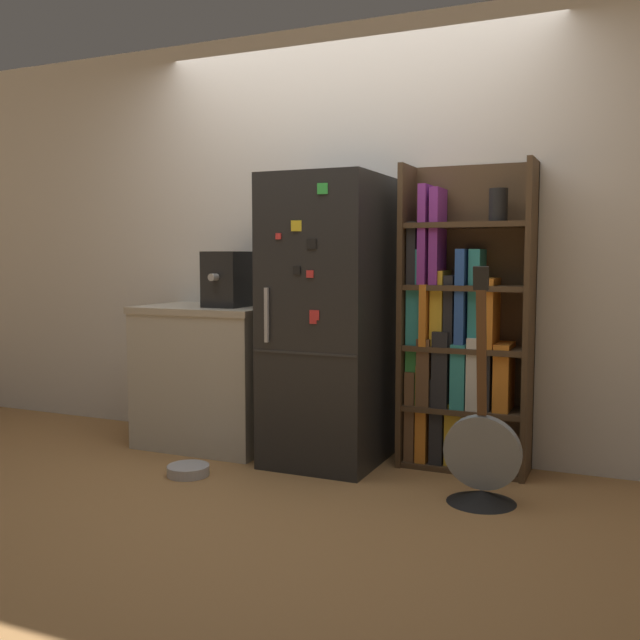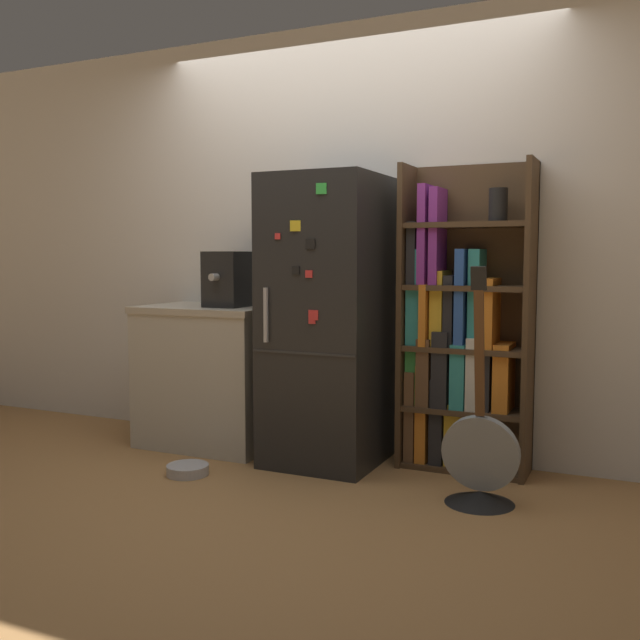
# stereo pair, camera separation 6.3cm
# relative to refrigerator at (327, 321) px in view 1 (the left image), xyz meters

# --- Properties ---
(ground_plane) EXTENTS (16.00, 16.00, 0.00)m
(ground_plane) POSITION_rel_refrigerator_xyz_m (0.00, -0.13, -0.83)
(ground_plane) COLOR #A87542
(wall_back) EXTENTS (8.00, 0.05, 2.60)m
(wall_back) POSITION_rel_refrigerator_xyz_m (0.00, 0.35, 0.47)
(wall_back) COLOR silver
(wall_back) RESTS_ON ground_plane
(refrigerator) EXTENTS (0.62, 0.67, 1.66)m
(refrigerator) POSITION_rel_refrigerator_xyz_m (0.00, 0.00, 0.00)
(refrigerator) COLOR black
(refrigerator) RESTS_ON ground_plane
(bookshelf) EXTENTS (0.72, 0.30, 1.71)m
(bookshelf) POSITION_rel_refrigerator_xyz_m (0.71, 0.19, -0.07)
(bookshelf) COLOR #4C3823
(bookshelf) RESTS_ON ground_plane
(kitchen_counter) EXTENTS (0.86, 0.60, 0.89)m
(kitchen_counter) POSITION_rel_refrigerator_xyz_m (-0.82, 0.03, -0.38)
(kitchen_counter) COLOR #BCB7A8
(kitchen_counter) RESTS_ON ground_plane
(espresso_machine) EXTENTS (0.23, 0.36, 0.34)m
(espresso_machine) POSITION_rel_refrigerator_xyz_m (-0.68, 0.04, 0.23)
(espresso_machine) COLOR black
(espresso_machine) RESTS_ON kitchen_counter
(guitar) EXTENTS (0.38, 0.34, 1.16)m
(guitar) POSITION_rel_refrigerator_xyz_m (0.97, -0.35, -0.66)
(guitar) COLOR black
(guitar) RESTS_ON ground_plane
(pet_bowl) EXTENTS (0.23, 0.23, 0.06)m
(pet_bowl) POSITION_rel_refrigerator_xyz_m (-0.59, -0.57, -0.80)
(pet_bowl) COLOR #B7B7BC
(pet_bowl) RESTS_ON ground_plane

